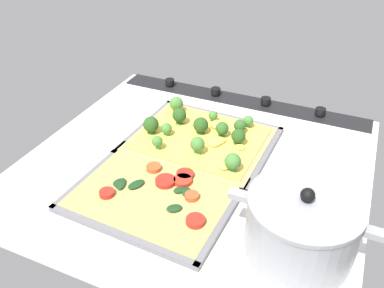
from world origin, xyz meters
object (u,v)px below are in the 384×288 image
(broccoli_pizza, at_px, (200,136))
(veggie_pizza_back, at_px, (156,192))
(baking_tray_front, at_px, (201,142))
(cooking_pot, at_px, (301,227))
(baking_tray_back, at_px, (154,195))

(broccoli_pizza, distance_m, veggie_pizza_back, 0.22)
(baking_tray_front, height_order, cooking_pot, cooking_pot)
(baking_tray_back, bearing_deg, broccoli_pizza, -92.58)
(broccoli_pizza, xyz_separation_m, cooking_pot, (-0.29, 0.25, 0.04))
(veggie_pizza_back, bearing_deg, baking_tray_back, 45.69)
(broccoli_pizza, relative_size, baking_tray_back, 0.95)
(broccoli_pizza, xyz_separation_m, veggie_pizza_back, (0.01, 0.22, -0.01))
(baking_tray_front, bearing_deg, baking_tray_back, 86.91)
(baking_tray_front, xyz_separation_m, broccoli_pizza, (0.00, -0.00, 0.02))
(broccoli_pizza, bearing_deg, baking_tray_back, 87.42)
(baking_tray_front, distance_m, broccoli_pizza, 0.02)
(broccoli_pizza, height_order, baking_tray_back, broccoli_pizza)
(broccoli_pizza, bearing_deg, veggie_pizza_back, 88.10)
(broccoli_pizza, bearing_deg, cooking_pot, 139.43)
(baking_tray_front, xyz_separation_m, baking_tray_back, (0.01, 0.22, 0.00))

